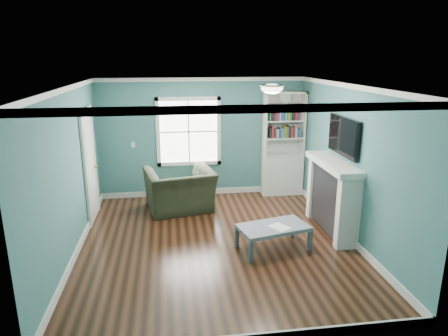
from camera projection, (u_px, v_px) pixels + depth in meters
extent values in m
plane|color=black|center=(217.00, 243.00, 6.72)|extent=(5.00, 5.00, 0.00)
plane|color=#3A7977|center=(203.00, 138.00, 8.76)|extent=(4.50, 0.00, 4.50)
plane|color=#3A7977|center=(246.00, 236.00, 3.99)|extent=(4.50, 0.00, 4.50)
plane|color=#3A7977|center=(70.00, 174.00, 6.07)|extent=(0.00, 5.00, 5.00)
plane|color=#3A7977|center=(350.00, 163.00, 6.67)|extent=(0.00, 5.00, 5.00)
plane|color=white|center=(216.00, 86.00, 6.02)|extent=(5.00, 5.00, 0.00)
cube|color=white|center=(203.00, 192.00, 9.08)|extent=(4.50, 0.03, 0.12)
cube|color=white|center=(79.00, 248.00, 6.41)|extent=(0.03, 5.00, 0.12)
cube|color=white|center=(343.00, 232.00, 7.00)|extent=(0.03, 5.00, 0.12)
cube|color=white|center=(202.00, 79.00, 8.40)|extent=(4.50, 0.04, 0.08)
cube|color=white|center=(248.00, 109.00, 3.67)|extent=(4.50, 0.04, 0.08)
cube|color=white|center=(62.00, 90.00, 5.73)|extent=(0.04, 5.00, 0.08)
cube|color=white|center=(355.00, 87.00, 6.33)|extent=(0.04, 5.00, 0.08)
cube|color=white|center=(189.00, 132.00, 8.67)|extent=(1.24, 0.01, 1.34)
cube|color=white|center=(158.00, 133.00, 8.57)|extent=(0.08, 0.06, 1.50)
cube|color=white|center=(219.00, 131.00, 8.74)|extent=(0.08, 0.06, 1.50)
cube|color=white|center=(189.00, 163.00, 8.85)|extent=(1.40, 0.06, 0.08)
cube|color=white|center=(188.00, 99.00, 8.46)|extent=(1.40, 0.06, 0.08)
cube|color=white|center=(189.00, 132.00, 8.66)|extent=(1.24, 0.03, 0.03)
cube|color=white|center=(189.00, 132.00, 8.66)|extent=(0.03, 0.03, 1.34)
cube|color=silver|center=(282.00, 174.00, 9.03)|extent=(0.90, 0.35, 0.90)
cube|color=silver|center=(265.00, 125.00, 8.66)|extent=(0.04, 0.35, 1.40)
cube|color=silver|center=(303.00, 124.00, 8.77)|extent=(0.04, 0.35, 1.40)
cube|color=silver|center=(282.00, 123.00, 8.87)|extent=(0.90, 0.02, 1.40)
cube|color=silver|center=(285.00, 93.00, 8.53)|extent=(0.90, 0.35, 0.04)
cube|color=silver|center=(283.00, 154.00, 8.90)|extent=(0.84, 0.33, 0.03)
cube|color=silver|center=(283.00, 138.00, 8.80)|extent=(0.84, 0.33, 0.03)
cube|color=silver|center=(284.00, 120.00, 8.69)|extent=(0.84, 0.33, 0.03)
cube|color=silver|center=(285.00, 104.00, 8.60)|extent=(0.84, 0.33, 0.03)
cube|color=black|center=(284.00, 132.00, 8.74)|extent=(0.70, 0.25, 0.22)
cube|color=maroon|center=(284.00, 115.00, 8.64)|extent=(0.70, 0.25, 0.22)
cylinder|color=beige|center=(286.00, 97.00, 8.51)|extent=(0.26, 0.06, 0.26)
cube|color=black|center=(333.00, 199.00, 7.03)|extent=(0.30, 1.20, 1.10)
cube|color=black|center=(331.00, 210.00, 7.08)|extent=(0.22, 0.65, 0.70)
cube|color=silver|center=(348.00, 213.00, 6.39)|extent=(0.36, 0.16, 1.20)
cube|color=silver|center=(318.00, 187.00, 7.67)|extent=(0.36, 0.16, 1.20)
cube|color=silver|center=(333.00, 164.00, 6.85)|extent=(0.44, 1.58, 0.10)
cube|color=black|center=(344.00, 136.00, 6.74)|extent=(0.06, 1.10, 0.65)
cube|color=silver|center=(90.00, 167.00, 7.48)|extent=(0.04, 0.80, 2.05)
cube|color=white|center=(86.00, 174.00, 7.06)|extent=(0.05, 0.08, 2.13)
cube|color=white|center=(94.00, 161.00, 7.91)|extent=(0.05, 0.08, 2.13)
cube|color=white|center=(85.00, 110.00, 7.20)|extent=(0.05, 0.98, 0.08)
sphere|color=#BF8C3F|center=(96.00, 167.00, 7.80)|extent=(0.07, 0.07, 0.07)
ellipsoid|color=white|center=(272.00, 89.00, 6.25)|extent=(0.34, 0.34, 0.15)
cylinder|color=white|center=(272.00, 86.00, 6.24)|extent=(0.38, 0.38, 0.03)
cube|color=white|center=(133.00, 145.00, 8.57)|extent=(0.08, 0.01, 0.12)
imported|color=black|center=(180.00, 183.00, 8.02)|extent=(1.44, 1.09, 1.13)
cube|color=#464F54|center=(251.00, 252.00, 6.04)|extent=(0.07, 0.07, 0.34)
cube|color=#464F54|center=(310.00, 241.00, 6.41)|extent=(0.07, 0.07, 0.34)
cube|color=#464F54|center=(237.00, 237.00, 6.53)|extent=(0.07, 0.07, 0.34)
cube|color=#464F54|center=(292.00, 228.00, 6.90)|extent=(0.07, 0.07, 0.34)
cube|color=slate|center=(273.00, 227.00, 6.42)|extent=(1.22, 0.85, 0.06)
cube|color=white|center=(280.00, 227.00, 6.35)|extent=(0.37, 0.39, 0.00)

